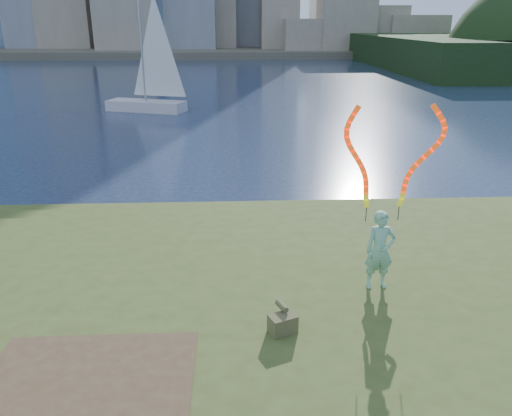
{
  "coord_description": "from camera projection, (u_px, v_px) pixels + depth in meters",
  "views": [
    {
      "loc": [
        0.06,
        -9.17,
        5.94
      ],
      "look_at": [
        0.56,
        1.0,
        2.11
      ],
      "focal_mm": 35.0,
      "sensor_mm": 36.0,
      "label": 1
    }
  ],
  "objects": [
    {
      "name": "woman_with_ribbons",
      "position": [
        382.0,
        223.0,
        9.84
      ],
      "size": [
        2.06,
        0.42,
        4.03
      ],
      "rotation": [
        0.0,
        0.0,
        0.05
      ],
      "color": "#217E4C",
      "rests_on": "grassy_knoll"
    },
    {
      "name": "grassy_knoll",
      "position": [
        233.0,
        376.0,
        8.39
      ],
      "size": [
        20.0,
        18.0,
        0.8
      ],
      "color": "#3B4C1B",
      "rests_on": "ground"
    },
    {
      "name": "sailboat",
      "position": [
        149.0,
        89.0,
        34.43
      ],
      "size": [
        5.8,
        3.45,
        8.83
      ],
      "rotation": [
        0.0,
        0.0,
        -0.33
      ],
      "color": "beige",
      "rests_on": "ground"
    },
    {
      "name": "ground",
      "position": [
        232.0,
        317.0,
        10.66
      ],
      "size": [
        320.0,
        320.0,
        0.0
      ],
      "primitive_type": "plane",
      "color": "#1A2741",
      "rests_on": "ground"
    },
    {
      "name": "canvas_bag",
      "position": [
        283.0,
        323.0,
        8.74
      ],
      "size": [
        0.55,
        0.62,
        0.44
      ],
      "rotation": [
        0.0,
        0.0,
        0.4
      ],
      "color": "#4E5129",
      "rests_on": "grassy_knoll"
    },
    {
      "name": "dirt_patch",
      "position": [
        82.0,
        396.0,
        7.28
      ],
      "size": [
        3.2,
        3.0,
        0.02
      ],
      "primitive_type": "cube",
      "color": "#47331E",
      "rests_on": "grassy_knoll"
    },
    {
      "name": "far_shore",
      "position": [
        230.0,
        49.0,
        99.26
      ],
      "size": [
        320.0,
        40.0,
        1.2
      ],
      "primitive_type": "cube",
      "color": "#4E4939",
      "rests_on": "ground"
    }
  ]
}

